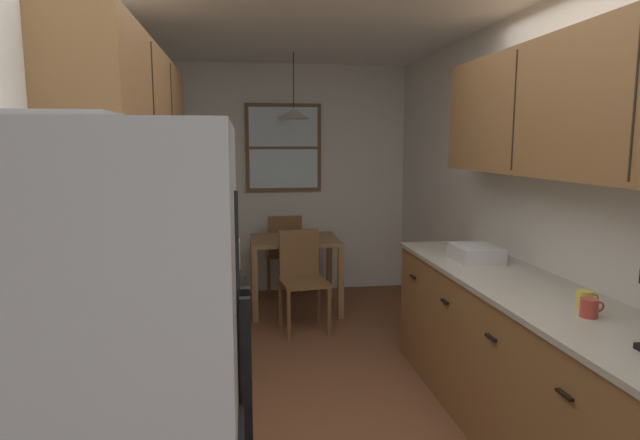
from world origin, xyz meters
name	(u,v)px	position (x,y,z in m)	size (l,w,h in m)	color
ground_plane	(328,391)	(0.00, 1.00, 0.00)	(12.00, 12.00, 0.00)	brown
wall_left	(112,210)	(-1.35, 1.00, 1.27)	(0.10, 9.00, 2.55)	white
wall_right	(522,203)	(1.35, 1.00, 1.27)	(0.10, 9.00, 2.55)	white
wall_back	(291,180)	(0.00, 3.65, 1.27)	(4.40, 0.10, 2.55)	white
microwave_over_range	(69,165)	(-1.11, -0.56, 1.61)	(0.39, 0.60, 0.32)	silver
counter_left	(171,348)	(-1.00, 0.78, 0.45)	(0.64, 2.07, 0.90)	olive
upper_cabinets_left	(134,115)	(-1.14, 0.73, 1.84)	(0.33, 2.15, 0.73)	olive
counter_right	(545,380)	(1.00, 0.05, 0.45)	(0.64, 3.18, 0.90)	olive
upper_cabinets_right	(595,105)	(1.14, 0.00, 1.86)	(0.33, 2.86, 0.73)	olive
dining_table	(295,251)	(-0.04, 2.86, 0.61)	(0.88, 0.74, 0.74)	olive
dining_chair_near	(302,275)	(-0.03, 2.28, 0.50)	(0.45, 0.45, 0.90)	brown
dining_chair_far	(284,250)	(-0.10, 3.44, 0.50)	(0.41, 0.41, 0.90)	brown
pendant_light	(294,113)	(-0.04, 2.86, 1.97)	(0.32, 0.32, 0.63)	black
back_window	(283,148)	(-0.09, 3.58, 1.63)	(0.84, 0.05, 0.97)	brown
trash_bin	(228,306)	(-0.70, 2.13, 0.28)	(0.33, 0.33, 0.56)	#3F3F42
storage_canister	(146,293)	(-1.00, 0.07, 1.00)	(0.11, 0.11, 0.20)	#D84C19
mug_by_coffeemaker	(585,299)	(1.06, -0.14, 0.94)	(0.12, 0.08, 0.09)	#E5CC4C
mug_spare	(590,308)	(1.00, -0.27, 0.94)	(0.11, 0.08, 0.09)	#BF3F33
dish_rack	(476,253)	(0.99, 0.93, 0.95)	(0.28, 0.34, 0.10)	silver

